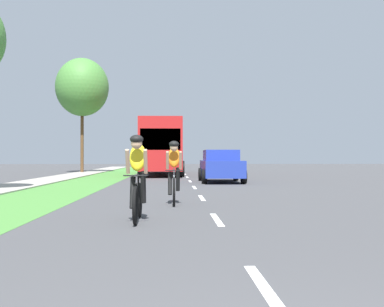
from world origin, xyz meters
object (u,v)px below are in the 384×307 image
object	(u,v)px
street_tree_far	(82,87)
cyclist_lead	(138,177)
cyclist_trailing	(174,172)
bus_red	(163,145)
sedan_blue	(221,166)

from	to	relation	value
street_tree_far	cyclist_lead	bearing A→B (deg)	-76.97
cyclist_lead	cyclist_trailing	xyz separation A→B (m)	(0.67, 3.10, 0.00)
bus_red	street_tree_far	bearing A→B (deg)	147.09
sedan_blue	street_tree_far	xyz separation A→B (m)	(-9.19, 13.71, 5.72)
cyclist_trailing	sedan_blue	xyz separation A→B (m)	(2.24, 10.32, -0.04)
cyclist_lead	street_tree_far	xyz separation A→B (m)	(-6.28, 27.13, 5.68)
sedan_blue	cyclist_trailing	bearing A→B (deg)	-102.26
cyclist_trailing	street_tree_far	bearing A→B (deg)	106.14
bus_red	sedan_blue	bearing A→B (deg)	-72.89
cyclist_lead	cyclist_trailing	world-z (taller)	same
cyclist_lead	street_tree_far	world-z (taller)	street_tree_far
bus_red	street_tree_far	size ratio (longest dim) A/B	1.33
cyclist_lead	bus_red	size ratio (longest dim) A/B	0.15
cyclist_lead	bus_red	distance (m)	23.14
cyclist_lead	cyclist_trailing	bearing A→B (deg)	77.76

